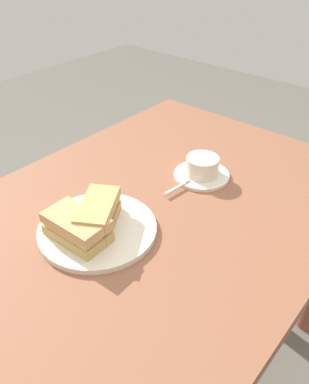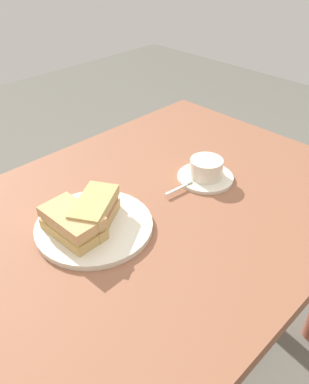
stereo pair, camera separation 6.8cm
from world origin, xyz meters
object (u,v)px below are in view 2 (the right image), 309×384
Objects in this scene: sandwich_plate at (94,226)px; sandwich_back at (73,223)px; sandwich_front at (95,211)px; coffee_cup at (206,167)px; spoon at (184,185)px; dining_table at (154,239)px; coffee_saucer at (205,177)px.

sandwich_back reaches higher than sandwich_plate.
sandwich_front is 1.48× the size of coffee_cup.
sandwich_back is at bearing 171.53° from spoon.
spoon is (0.26, -0.04, -0.03)m from sandwich_front.
sandwich_plate reaches higher than dining_table.
sandwich_back is (-0.06, 0.00, -0.00)m from sandwich_front.
dining_table is 11.77× the size of spoon.
sandwich_front is (-0.15, 0.04, 0.16)m from dining_table.
sandwich_front is 0.35m from coffee_cup.
sandwich_plate is 1.87× the size of sandwich_back.
sandwich_back is 0.95× the size of coffee_saucer.
coffee_cup is at bearing -8.16° from sandwich_plate.
sandwich_back reaches higher than coffee_cup.
sandwich_front is 0.06m from sandwich_back.
coffee_saucer is (0.19, -0.01, 0.12)m from dining_table.
dining_table is 0.17m from spoon.
coffee_cup is at bearing -3.17° from dining_table.
dining_table is 0.20m from sandwich_plate.
dining_table is 0.22m from sandwich_front.
dining_table is at bearing -12.11° from sandwich_back.
sandwich_front reaches higher than dining_table.
coffee_cup is at bearing -5.66° from spoon.
sandwich_back reaches higher than spoon.
sandwich_back is 0.41m from coffee_saucer.
sandwich_back is 1.36× the size of coffee_cup.
dining_table is 10.68× the size of coffee_cup.
dining_table is 0.22m from coffee_saucer.
coffee_cup is at bearing 28.22° from coffee_saucer.
dining_table is 7.19× the size of sandwich_front.
spoon is (-0.08, 0.01, 0.01)m from coffee_saucer.
spoon is (0.11, -0.00, 0.12)m from dining_table.
sandwich_plate is 0.36m from coffee_saucer.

